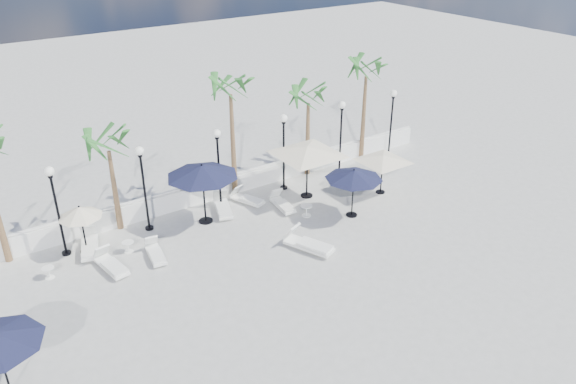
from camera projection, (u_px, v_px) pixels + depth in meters
ground at (302, 275)px, 21.22m from camera, size 100.00×100.00×0.00m
balustrade at (211, 190)px, 26.55m from camera, size 26.00×0.30×1.01m
lamppost_1 at (55, 199)px, 21.39m from camera, size 0.36×0.36×3.84m
lamppost_2 at (143, 177)px, 23.14m from camera, size 0.36×0.36×3.84m
lamppost_3 at (218, 158)px, 24.89m from camera, size 0.36×0.36×3.84m
lamppost_4 at (284, 142)px, 26.64m from camera, size 0.36×0.36×3.84m
lamppost_5 at (341, 127)px, 28.39m from camera, size 0.36×0.36×3.84m
lamppost_6 at (392, 114)px, 30.14m from camera, size 0.36×0.36×3.84m
palm_1 at (108, 148)px, 22.66m from camera, size 2.60×2.60×4.70m
palm_2 at (230, 92)px, 24.89m from camera, size 2.60×2.60×6.10m
palm_3 at (308, 100)px, 27.57m from camera, size 2.60×2.60×4.90m
palm_4 at (366, 74)px, 29.07m from camera, size 2.60×2.60×5.70m
lounger_0 at (111, 264)px, 21.44m from camera, size 0.89×1.94×0.70m
lounger_1 at (89, 245)px, 22.63m from camera, size 1.18×2.07×0.74m
lounger_2 at (156, 253)px, 22.20m from camera, size 0.77×1.72×0.62m
lounger_3 at (282, 204)px, 25.87m from camera, size 0.76×1.80×0.65m
lounger_4 at (223, 207)px, 25.53m from camera, size 1.23×2.07×0.74m
lounger_5 at (247, 199)px, 26.33m from camera, size 1.15×1.80×0.64m
lounger_6 at (308, 244)px, 22.71m from camera, size 1.45×2.23×0.80m
side_table_0 at (49, 272)px, 20.95m from camera, size 0.46×0.46×0.45m
side_table_1 at (128, 246)px, 22.53m from camera, size 0.48×0.48×0.46m
side_table_2 at (306, 210)px, 25.17m from camera, size 0.54×0.54×0.52m
parasol_navy_mid at (202, 171)px, 23.74m from camera, size 3.11×3.11×2.79m
parasol_navy_right at (354, 175)px, 24.43m from camera, size 2.57×2.57×2.30m
parasol_cream_sq_a at (307, 147)px, 25.87m from camera, size 5.64×5.64×2.77m
parasol_cream_sq_b at (383, 156)px, 26.49m from camera, size 4.23×4.23×2.12m
parasol_cream_small at (80, 213)px, 21.84m from camera, size 1.72×1.72×2.12m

